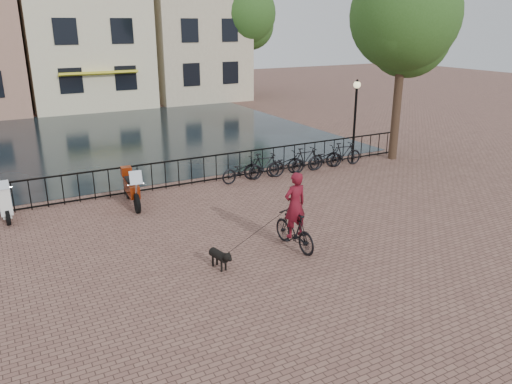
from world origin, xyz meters
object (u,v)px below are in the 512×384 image
scooter (3,197)px  dog (219,258)px  cyclist (295,215)px  motorcycle (131,184)px  lamp_post (356,107)px

scooter → dog: bearing=-57.6°
cyclist → motorcycle: 6.06m
dog → scooter: scooter is taller
lamp_post → cyclist: size_ratio=1.40×
motorcycle → scooter: 3.81m
lamp_post → scooter: lamp_post is taller
lamp_post → cyclist: (-6.84, -6.07, -1.44)m
cyclist → motorcycle: (-2.88, 5.32, -0.22)m
dog → motorcycle: motorcycle is taller
cyclist → scooter: size_ratio=1.57×
lamp_post → motorcycle: bearing=-175.6°
motorcycle → scooter: size_ratio=1.31×
dog → scooter: bearing=115.0°
cyclist → scooter: cyclist is taller
lamp_post → dog: 11.17m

